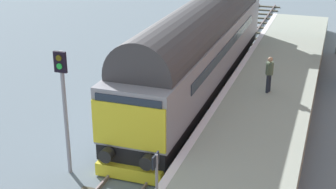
{
  "coord_description": "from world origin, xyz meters",
  "views": [
    {
      "loc": [
        6.1,
        -15.62,
        9.05
      ],
      "look_at": [
        0.2,
        1.42,
        1.89
      ],
      "focal_mm": 52.54,
      "sensor_mm": 36.0,
      "label": 1
    }
  ],
  "objects_px": {
    "diesel_locomotive": "(201,44)",
    "waiting_passenger": "(269,71)",
    "platform_number_sign": "(156,176)",
    "signal_post_mid": "(64,100)"
  },
  "relations": [
    {
      "from": "diesel_locomotive",
      "to": "waiting_passenger",
      "type": "relative_size",
      "value": 11.16
    },
    {
      "from": "diesel_locomotive",
      "to": "waiting_passenger",
      "type": "distance_m",
      "value": 3.98
    },
    {
      "from": "diesel_locomotive",
      "to": "platform_number_sign",
      "type": "bearing_deg",
      "value": -79.95
    },
    {
      "from": "platform_number_sign",
      "to": "waiting_passenger",
      "type": "bearing_deg",
      "value": 81.85
    },
    {
      "from": "signal_post_mid",
      "to": "platform_number_sign",
      "type": "height_order",
      "value": "signal_post_mid"
    },
    {
      "from": "platform_number_sign",
      "to": "waiting_passenger",
      "type": "distance_m",
      "value": 10.49
    },
    {
      "from": "diesel_locomotive",
      "to": "platform_number_sign",
      "type": "height_order",
      "value": "diesel_locomotive"
    },
    {
      "from": "platform_number_sign",
      "to": "waiting_passenger",
      "type": "xyz_separation_m",
      "value": [
        1.49,
        10.38,
        -0.28
      ]
    },
    {
      "from": "platform_number_sign",
      "to": "waiting_passenger",
      "type": "height_order",
      "value": "platform_number_sign"
    },
    {
      "from": "waiting_passenger",
      "to": "signal_post_mid",
      "type": "bearing_deg",
      "value": 160.53
    }
  ]
}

